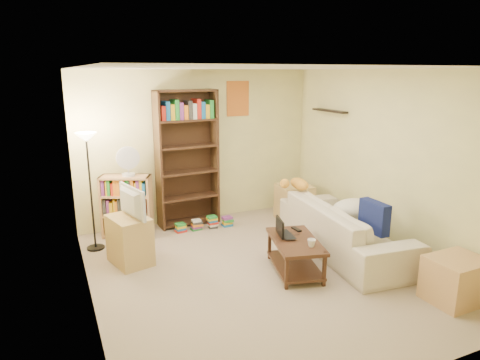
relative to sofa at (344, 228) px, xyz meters
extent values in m
plane|color=tan|center=(-1.38, -0.09, -0.34)|extent=(4.50, 4.50, 0.00)
cube|color=beige|center=(-1.38, 2.16, 0.91)|extent=(4.00, 0.04, 2.50)
cube|color=beige|center=(-1.38, -2.34, 0.91)|extent=(4.00, 0.04, 2.50)
cube|color=beige|center=(-3.38, -0.09, 0.91)|extent=(0.04, 4.50, 2.50)
cube|color=beige|center=(0.62, -0.09, 0.91)|extent=(0.04, 4.50, 2.50)
cube|color=white|center=(-1.38, -0.09, 2.16)|extent=(4.00, 4.50, 0.04)
cube|color=red|center=(-0.66, 2.15, 1.68)|extent=(0.40, 0.02, 0.58)
cube|color=black|center=(0.54, 1.21, 1.51)|extent=(0.12, 0.80, 0.03)
imported|color=beige|center=(0.00, 0.00, 0.00)|extent=(2.54, 1.41, 0.69)
cube|color=navy|center=(0.06, -0.52, 0.31)|extent=(0.14, 0.45, 0.41)
ellipsoid|color=white|center=(0.17, 0.04, 0.25)|extent=(0.63, 0.45, 0.27)
ellipsoid|color=gold|center=(-0.16, 0.93, 0.43)|extent=(0.45, 0.24, 0.18)
sphere|color=gold|center=(-0.41, 0.95, 0.46)|extent=(0.15, 0.15, 0.15)
cube|color=#44281A|center=(-0.96, -0.28, 0.06)|extent=(0.77, 1.07, 0.04)
cube|color=#44281A|center=(-0.96, -0.28, -0.26)|extent=(0.73, 1.02, 0.03)
cube|color=#44281A|center=(-1.29, -0.63, -0.13)|extent=(0.04, 0.04, 0.43)
cube|color=#44281A|center=(-0.85, -0.75, -0.13)|extent=(0.04, 0.04, 0.43)
cube|color=#44281A|center=(-1.07, 0.19, -0.13)|extent=(0.04, 0.04, 0.43)
cube|color=#44281A|center=(-0.63, 0.07, -0.13)|extent=(0.04, 0.04, 0.43)
imported|color=black|center=(-0.95, -0.14, 0.10)|extent=(0.44, 0.35, 0.03)
cube|color=white|center=(-1.09, -0.11, 0.21)|extent=(0.09, 0.31, 0.21)
imported|color=white|center=(-0.90, -0.55, 0.13)|extent=(0.18, 0.18, 0.09)
cube|color=black|center=(-0.77, 0.00, 0.10)|extent=(0.06, 0.17, 0.02)
cube|color=tan|center=(-2.80, 0.84, -0.02)|extent=(0.56, 0.68, 0.64)
imported|color=black|center=(-2.80, 0.84, 0.49)|extent=(0.73, 0.42, 0.40)
cube|color=#3F2B18|center=(-1.64, 1.96, 0.75)|extent=(1.00, 0.38, 2.19)
cube|color=tan|center=(-2.66, 1.82, 0.13)|extent=(0.80, 0.57, 0.95)
cylinder|color=silver|center=(-2.60, 1.79, 0.63)|extent=(0.19, 0.19, 0.04)
cylinder|color=silver|center=(-2.60, 1.79, 0.73)|extent=(0.02, 0.02, 0.19)
cylinder|color=silver|center=(-2.60, 1.76, 0.89)|extent=(0.34, 0.06, 0.34)
cylinder|color=black|center=(-3.18, 1.52, -0.33)|extent=(0.25, 0.25, 0.03)
cylinder|color=black|center=(-3.18, 1.52, 0.44)|extent=(0.03, 0.03, 1.57)
cone|color=#FFF0C6|center=(-3.18, 1.52, 1.27)|extent=(0.28, 0.28, 0.12)
cube|color=#D7B768|center=(0.06, 1.41, -0.04)|extent=(0.58, 0.58, 0.61)
cube|color=tan|center=(0.27, -1.62, -0.09)|extent=(0.61, 0.51, 0.50)
cube|color=red|center=(-1.87, 1.64, -0.27)|extent=(0.17, 0.13, 0.14)
cube|color=#1966B2|center=(-1.61, 1.62, -0.26)|extent=(0.17, 0.13, 0.17)
cube|color=gold|center=(-1.36, 1.61, -0.24)|extent=(0.17, 0.13, 0.20)
cube|color=#268C33|center=(-1.10, 1.59, -0.26)|extent=(0.17, 0.13, 0.16)
camera|label=1|loc=(-3.65, -4.53, 2.11)|focal=32.00mm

